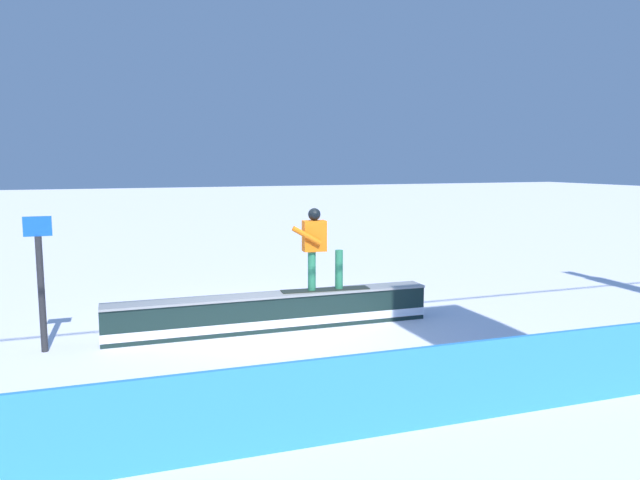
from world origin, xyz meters
name	(u,v)px	position (x,y,z in m)	size (l,w,h in m)	color
ground_plane	(273,330)	(0.00, 0.00, 0.00)	(120.00, 120.00, 0.00)	white
grind_box	(273,313)	(0.00, 0.00, 0.29)	(5.70, 0.69, 0.64)	black
snowboarder	(318,246)	(-0.83, 0.02, 1.43)	(1.61, 0.46, 1.47)	black
safety_fence	(390,393)	(0.00, 4.33, 0.46)	(10.53, 0.06, 0.92)	#2E85E7
trail_marker	(41,280)	(3.64, -0.10, 1.12)	(0.40, 0.10, 2.10)	#262628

